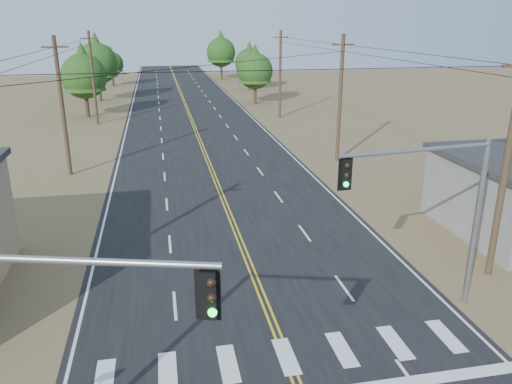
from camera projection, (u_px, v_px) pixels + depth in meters
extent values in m
cube|color=black|center=(213.00, 174.00, 37.45)|extent=(15.00, 200.00, 0.02)
cylinder|color=#4C3826|center=(62.00, 108.00, 35.77)|extent=(0.30, 0.30, 10.00)
cube|color=#4C3826|center=(55.00, 47.00, 34.42)|extent=(1.80, 0.12, 0.12)
cylinder|color=#4C3826|center=(93.00, 79.00, 54.34)|extent=(0.30, 0.30, 10.00)
cube|color=#4C3826|center=(89.00, 38.00, 52.99)|extent=(1.80, 0.12, 0.12)
cylinder|color=#4C3826|center=(506.00, 168.00, 21.05)|extent=(0.30, 0.30, 10.00)
cylinder|color=#4C3826|center=(340.00, 100.00, 39.62)|extent=(0.30, 0.30, 10.00)
cube|color=#4C3826|center=(343.00, 45.00, 38.26)|extent=(1.80, 0.12, 0.12)
cylinder|color=#4C3826|center=(280.00, 75.00, 58.19)|extent=(0.30, 0.30, 10.00)
cube|color=#4C3826|center=(281.00, 37.00, 56.83)|extent=(1.80, 0.12, 0.12)
cylinder|color=gray|center=(82.00, 261.00, 9.55)|extent=(5.26, 1.61, 0.15)
cube|color=black|center=(209.00, 294.00, 9.56)|extent=(0.38, 0.35, 1.01)
sphere|color=black|center=(211.00, 283.00, 9.32)|extent=(0.18, 0.18, 0.18)
sphere|color=black|center=(212.00, 298.00, 9.42)|extent=(0.18, 0.18, 0.18)
sphere|color=#0CE533|center=(212.00, 312.00, 9.52)|extent=(0.18, 0.18, 0.18)
cylinder|color=gray|center=(475.00, 229.00, 19.30)|extent=(0.22, 0.22, 6.52)
cylinder|color=gray|center=(488.00, 147.00, 18.24)|extent=(0.17, 0.17, 0.56)
cylinder|color=gray|center=(417.00, 150.00, 17.35)|extent=(6.01, 0.82, 0.15)
cube|color=black|center=(345.00, 174.00, 16.77)|extent=(0.36, 0.31, 1.02)
sphere|color=black|center=(347.00, 166.00, 16.50)|extent=(0.19, 0.19, 0.19)
sphere|color=black|center=(347.00, 175.00, 16.61)|extent=(0.19, 0.19, 0.19)
sphere|color=#0CE533|center=(346.00, 184.00, 16.71)|extent=(0.19, 0.19, 0.19)
cylinder|color=#3F2D1E|center=(87.00, 104.00, 59.52)|extent=(0.48, 0.48, 3.15)
cone|color=#1B4313|center=(83.00, 66.00, 58.11)|extent=(4.90, 4.90, 5.60)
sphere|color=#1B4313|center=(84.00, 76.00, 58.47)|extent=(5.25, 5.25, 5.25)
cylinder|color=#3F2D1E|center=(100.00, 89.00, 71.60)|extent=(0.43, 0.43, 3.46)
cone|color=#1B4313|center=(96.00, 54.00, 70.04)|extent=(5.38, 5.38, 6.15)
sphere|color=#1B4313|center=(97.00, 63.00, 70.45)|extent=(5.76, 5.76, 5.76)
cylinder|color=#3F2D1E|center=(113.00, 79.00, 88.98)|extent=(0.47, 0.47, 2.52)
cone|color=#1B4313|center=(111.00, 58.00, 87.85)|extent=(3.92, 3.92, 4.48)
sphere|color=#1B4313|center=(111.00, 64.00, 88.14)|extent=(4.20, 4.20, 4.20)
cylinder|color=#3F2D1E|center=(255.00, 93.00, 69.35)|extent=(0.45, 0.45, 2.92)
cone|color=#1B4313|center=(255.00, 63.00, 68.04)|extent=(4.55, 4.55, 5.20)
sphere|color=#1B4313|center=(255.00, 71.00, 68.38)|extent=(4.87, 4.87, 4.87)
cylinder|color=#3F2D1E|center=(249.00, 81.00, 83.79)|extent=(0.47, 0.47, 2.86)
cone|color=#1B4313|center=(249.00, 57.00, 82.51)|extent=(4.45, 4.45, 5.08)
sphere|color=#1B4313|center=(249.00, 63.00, 82.84)|extent=(4.77, 4.77, 4.77)
cylinder|color=#3F2D1E|center=(221.00, 71.00, 99.13)|extent=(0.47, 0.47, 3.40)
cone|color=#1B4313|center=(221.00, 46.00, 97.60)|extent=(5.29, 5.29, 6.05)
sphere|color=#1B4313|center=(221.00, 52.00, 98.00)|extent=(5.67, 5.67, 5.67)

